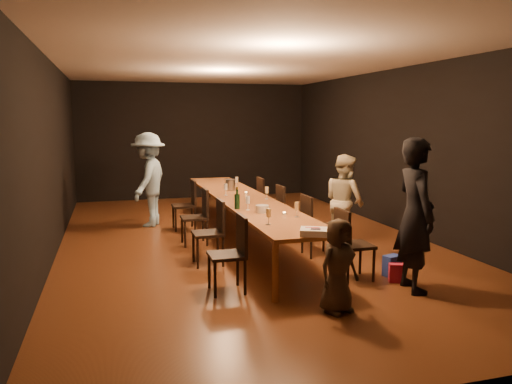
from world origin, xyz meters
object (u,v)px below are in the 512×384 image
object	(u,v)px
chair_left_0	(227,254)
plate_stack	(262,209)
chair_left_1	(208,232)
chair_right_3	(270,201)
man_blue	(149,180)
chair_right_0	(355,244)
child	(338,266)
chair_right_1	(318,225)
chair_right_2	(291,212)
chair_left_2	(194,217)
chair_left_3	(184,205)
woman_birthday	(415,215)
table	(244,200)
champagne_bottle	(237,198)
ice_bucket	(230,185)
birthday_cake	(315,232)
woman_tan	(344,201)

from	to	relation	value
chair_left_0	plate_stack	xyz separation A→B (m)	(0.75, 1.01, 0.34)
chair_left_1	plate_stack	distance (m)	0.85
chair_right_3	chair_left_1	bearing A→B (deg)	-35.31
man_blue	plate_stack	bearing A→B (deg)	47.25
chair_right_0	child	size ratio (longest dim) A/B	0.91
chair_right_1	chair_right_2	xyz separation A→B (m)	(0.00, 1.20, 0.00)
chair_right_1	man_blue	distance (m)	3.74
chair_left_2	chair_left_3	distance (m)	1.20
woman_birthday	child	bearing A→B (deg)	115.49
table	champagne_bottle	size ratio (longest dim) A/B	18.20
chair_right_0	child	bearing A→B (deg)	-36.02
chair_right_1	chair_left_1	bearing A→B (deg)	-90.00
table	chair_left_3	xyz separation A→B (m)	(-0.85, 1.20, -0.24)
chair_left_0	chair_left_1	distance (m)	1.20
table	chair_right_1	xyz separation A→B (m)	(0.85, -1.20, -0.24)
man_blue	ice_bucket	size ratio (longest dim) A/B	8.97
chair_right_3	woman_birthday	size ratio (longest dim) A/B	0.50
chair_left_0	chair_left_3	distance (m)	3.60
birthday_cake	champagne_bottle	bearing A→B (deg)	127.65
woman_tan	ice_bucket	size ratio (longest dim) A/B	7.47
chair_left_3	man_blue	size ratio (longest dim) A/B	0.51
man_blue	child	size ratio (longest dim) A/B	1.77
woman_birthday	child	size ratio (longest dim) A/B	1.81
woman_tan	ice_bucket	distance (m)	2.30
chair_left_0	chair_left_3	bearing A→B (deg)	0.00
chair_right_1	champagne_bottle	size ratio (longest dim) A/B	2.82
woman_birthday	woman_tan	xyz separation A→B (m)	(0.14, 2.17, -0.17)
woman_birthday	ice_bucket	distance (m)	4.14
ice_bucket	child	bearing A→B (deg)	-87.89
plate_stack	ice_bucket	bearing A→B (deg)	87.72
chair_left_1	man_blue	bearing A→B (deg)	11.57
man_blue	plate_stack	size ratio (longest dim) A/B	9.66
chair_left_3	birthday_cake	distance (m)	4.21
chair_right_3	plate_stack	world-z (taller)	chair_right_3
chair_right_2	plate_stack	size ratio (longest dim) A/B	4.95
chair_left_0	birthday_cake	size ratio (longest dim) A/B	2.30
chair_left_1	woman_birthday	world-z (taller)	woman_birthday
chair_right_0	champagne_bottle	bearing A→B (deg)	-139.17
chair_right_2	plate_stack	bearing A→B (deg)	-34.22
table	chair_right_1	world-z (taller)	chair_right_1
chair_left_3	ice_bucket	bearing A→B (deg)	-106.80
man_blue	champagne_bottle	size ratio (longest dim) A/B	5.51
birthday_cake	ice_bucket	xyz separation A→B (m)	(-0.08, 3.84, 0.06)
chair_right_0	chair_right_1	bearing A→B (deg)	180.00
chair_left_0	birthday_cake	distance (m)	1.10
woman_tan	ice_bucket	world-z (taller)	woman_tan
chair_right_3	chair_left_3	world-z (taller)	same
woman_birthday	woman_tan	world-z (taller)	woman_birthday
chair_right_2	woman_tan	xyz separation A→B (m)	(0.63, -0.81, 0.29)
chair_left_0	birthday_cake	xyz separation A→B (m)	(0.92, -0.49, 0.32)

